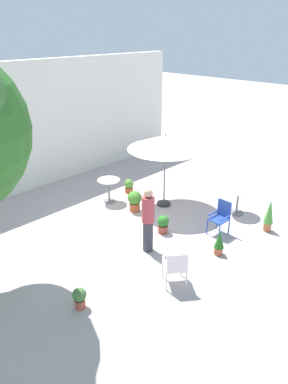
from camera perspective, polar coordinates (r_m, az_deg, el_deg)
The scene contains 14 objects.
ground_plane at distance 10.68m, azimuth 0.16°, elevation -4.99°, with size 60.00×60.00×0.00m, color #B1A5A4.
villa_facade at distance 13.41m, azimuth -14.89°, elevation 10.29°, with size 11.82×0.30×4.31m, color white.
patio_umbrella_0 at distance 11.03m, azimuth 3.35°, elevation 7.75°, with size 2.31×2.31×2.37m.
cafe_table_0 at distance 11.84m, azimuth -5.54°, elevation 0.87°, with size 0.72×0.72×0.77m.
cafe_table_1 at distance 11.38m, azimuth 14.52°, elevation -0.79°, with size 0.83×0.83×0.78m.
patio_chair_0 at distance 10.18m, azimuth 11.97°, elevation -3.63°, with size 0.50×0.47×0.96m.
patio_chair_1 at distance 8.07m, azimuth 4.97°, elevation -11.42°, with size 0.69×0.69×0.91m.
potted_plant_0 at distance 11.24m, azimuth -1.47°, elevation -1.27°, with size 0.44×0.44×0.67m.
potted_plant_1 at distance 9.35m, azimuth 11.70°, elevation -7.74°, with size 0.26×0.26×0.65m.
potted_plant_2 at distance 10.13m, azimuth 3.00°, elevation -5.00°, with size 0.32×0.32×0.52m.
potted_plant_3 at distance 12.57m, azimuth -2.37°, elevation 1.01°, with size 0.32×0.32×0.48m.
potted_plant_4 at distance 10.68m, azimuth 19.01°, elevation -3.36°, with size 0.27×0.27×0.95m.
potted_plant_5 at distance 7.77m, azimuth -10.07°, elevation -15.91°, with size 0.29×0.29×0.47m.
standing_person at distance 9.05m, azimuth 0.63°, elevation -4.28°, with size 0.36×0.36×1.74m.
Camera 1 is at (-6.72, -6.43, 5.25)m, focal length 34.04 mm.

